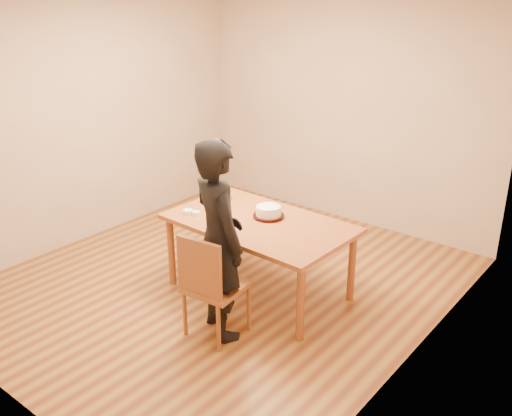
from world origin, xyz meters
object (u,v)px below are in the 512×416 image
Objects in this scene: dining_table at (259,223)px; person at (219,240)px; dining_chair at (216,287)px; cake_plate at (269,216)px; cake at (269,211)px.

person reaches higher than dining_table.
dining_chair is 1.52× the size of cake_plate.
dining_chair is 1.88× the size of cake.
cake_plate reaches higher than dining_table.
cake_plate is at bearing 0.00° from cake.
person is (0.14, -0.86, 0.05)m from cake.
dining_table reaches higher than dining_chair.
cake_plate is 0.05m from cake.
person reaches higher than dining_chair.
dining_table is 3.80× the size of dining_chair.
cake is (0.01, 0.13, 0.08)m from dining_table.
dining_chair is at bearing -81.05° from cake.
dining_table is 7.14× the size of cake.
dining_chair is at bearing -77.28° from dining_table.
cake is at bearing 88.69° from dining_table.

